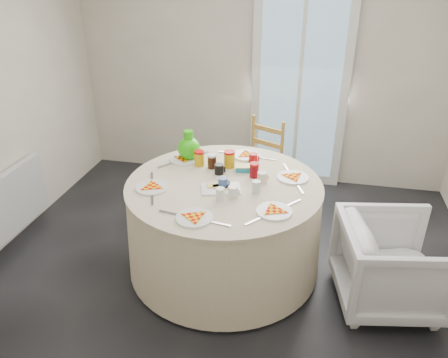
% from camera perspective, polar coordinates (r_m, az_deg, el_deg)
% --- Properties ---
extents(floor, '(4.00, 4.00, 0.00)m').
position_cam_1_polar(floor, '(3.50, -0.24, -13.84)').
color(floor, black).
rests_on(floor, ground).
extents(wall_back, '(4.00, 0.02, 2.60)m').
position_cam_1_polar(wall_back, '(4.72, 5.12, 14.85)').
color(wall_back, '#BCB5A3').
rests_on(wall_back, floor).
extents(glass_door, '(1.00, 0.08, 2.10)m').
position_cam_1_polar(glass_door, '(4.70, 9.84, 11.37)').
color(glass_door, silver).
rests_on(glass_door, floor).
extents(radiator, '(0.07, 1.00, 0.55)m').
position_cam_1_polar(radiator, '(4.21, -26.38, -3.05)').
color(radiator, silver).
rests_on(radiator, floor).
extents(table, '(1.54, 1.54, 0.78)m').
position_cam_1_polar(table, '(3.50, -0.00, -6.20)').
color(table, beige).
rests_on(table, floor).
extents(wooden_chair, '(0.52, 0.51, 0.89)m').
position_cam_1_polar(wooden_chair, '(4.35, 4.44, 2.23)').
color(wooden_chair, '#AD923E').
rests_on(wooden_chair, floor).
extents(armchair, '(0.78, 0.81, 0.73)m').
position_cam_1_polar(armchair, '(3.36, 21.15, -9.57)').
color(armchair, silver).
rests_on(armchair, floor).
extents(place_settings, '(1.51, 1.51, 0.02)m').
position_cam_1_polar(place_settings, '(3.30, -0.00, -0.46)').
color(place_settings, silver).
rests_on(place_settings, table).
extents(jar_cluster, '(0.56, 0.33, 0.16)m').
position_cam_1_polar(jar_cluster, '(3.47, 0.09, 1.91)').
color(jar_cluster, '#934B17').
rests_on(jar_cluster, table).
extents(butter_tub, '(0.14, 0.11, 0.05)m').
position_cam_1_polar(butter_tub, '(3.49, 2.51, 1.38)').
color(butter_tub, teal).
rests_on(butter_tub, table).
extents(green_pitcher, '(0.25, 0.25, 0.25)m').
position_cam_1_polar(green_pitcher, '(3.67, -4.61, 4.15)').
color(green_pitcher, '#2CC40E').
rests_on(green_pitcher, table).
extents(cheese_platter, '(0.33, 0.26, 0.04)m').
position_cam_1_polar(cheese_platter, '(3.21, -0.40, -1.26)').
color(cheese_platter, white).
rests_on(cheese_platter, table).
extents(mugs_glasses, '(0.57, 0.57, 0.10)m').
position_cam_1_polar(mugs_glasses, '(3.29, 1.95, 0.21)').
color(mugs_glasses, '#A9A9A9').
rests_on(mugs_glasses, table).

